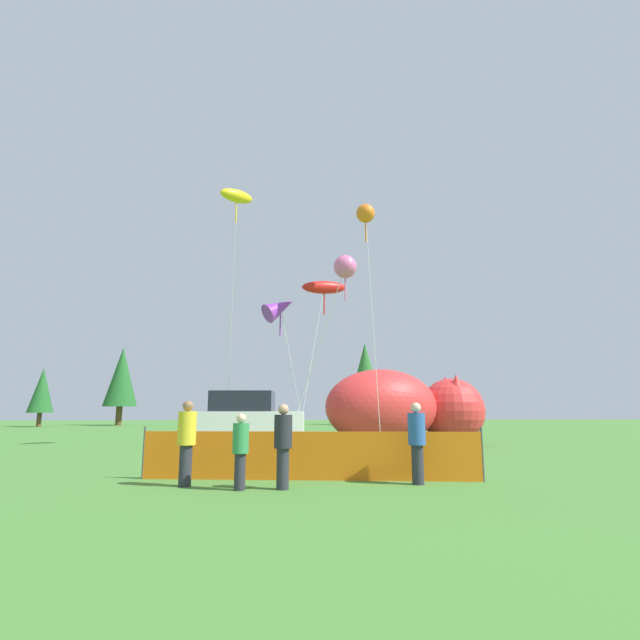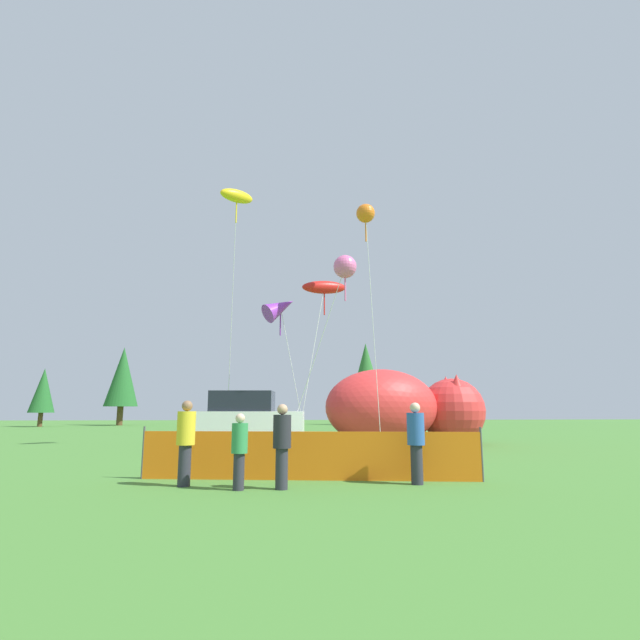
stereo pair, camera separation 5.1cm
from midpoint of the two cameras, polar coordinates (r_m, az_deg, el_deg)
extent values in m
plane|color=#477F33|center=(16.80, 1.89, -15.80)|extent=(120.00, 120.00, 0.00)
cube|color=white|center=(19.76, -8.34, -12.15)|extent=(4.42, 2.09, 1.29)
cube|color=#1E232D|center=(19.78, -8.89, -9.15)|extent=(2.48, 1.79, 0.77)
cylinder|color=black|center=(20.49, -4.24, -13.81)|extent=(0.68, 0.30, 0.67)
cylinder|color=black|center=(18.79, -4.64, -14.14)|extent=(0.68, 0.30, 0.67)
cylinder|color=black|center=(20.86, -11.75, -13.57)|extent=(0.68, 0.30, 0.67)
cylinder|color=black|center=(19.19, -12.81, -13.85)|extent=(0.68, 0.30, 0.67)
cube|color=#1959A5|center=(16.45, 15.07, -14.01)|extent=(0.71, 0.71, 0.03)
cube|color=#1959A5|center=(16.27, 14.29, -13.21)|extent=(0.21, 0.51, 0.50)
cylinder|color=#A5A5AD|center=(16.80, 15.22, -14.69)|extent=(0.02, 0.02, 0.45)
cylinder|color=#A5A5AD|center=(16.44, 16.30, -14.75)|extent=(0.02, 0.02, 0.45)
cylinder|color=#A5A5AD|center=(16.51, 13.92, -14.83)|extent=(0.02, 0.02, 0.45)
cylinder|color=#A5A5AD|center=(16.14, 14.99, -14.90)|extent=(0.02, 0.02, 0.45)
ellipsoid|color=red|center=(23.48, 7.05, -9.86)|extent=(6.16, 4.76, 3.48)
ellipsoid|color=yellow|center=(23.49, 7.09, -11.76)|extent=(4.04, 3.42, 1.57)
sphere|color=red|center=(25.39, 14.80, -10.01)|extent=(3.13, 3.13, 3.13)
cone|color=red|center=(26.16, 14.11, -7.29)|extent=(0.88, 0.88, 0.94)
cone|color=red|center=(24.68, 15.27, -7.08)|extent=(0.88, 0.88, 0.94)
cube|color=orange|center=(12.30, -1.30, -15.25)|extent=(8.03, 1.16, 1.13)
cylinder|color=#4C4C51|center=(13.25, -19.61, -14.07)|extent=(0.05, 0.05, 1.24)
cylinder|color=#4C4C51|center=(12.64, 17.96, -14.38)|extent=(0.05, 0.05, 1.24)
cylinder|color=#2D2D38|center=(11.86, 10.98, -15.92)|extent=(0.27, 0.27, 0.86)
cylinder|color=#2D59A5|center=(11.80, 10.85, -12.12)|extent=(0.39, 0.39, 0.72)
sphere|color=beige|center=(11.79, 10.77, -9.82)|extent=(0.23, 0.23, 0.23)
cylinder|color=#2D2D38|center=(10.99, -4.42, -16.59)|extent=(0.26, 0.26, 0.84)
cylinder|color=#26262D|center=(10.93, -4.36, -12.58)|extent=(0.38, 0.38, 0.70)
sphere|color=tan|center=(10.92, -4.33, -10.15)|extent=(0.23, 0.23, 0.23)
cylinder|color=#2D2D38|center=(10.99, -9.28, -16.74)|extent=(0.23, 0.23, 0.75)
cylinder|color=#338C4C|center=(10.93, -9.18, -13.18)|extent=(0.34, 0.34, 0.62)
sphere|color=beige|center=(10.92, -9.12, -11.03)|extent=(0.20, 0.20, 0.20)
cylinder|color=#2D2D38|center=(11.76, -15.26, -15.76)|extent=(0.27, 0.27, 0.88)
cylinder|color=yellow|center=(11.70, -15.07, -11.84)|extent=(0.40, 0.40, 0.73)
sphere|color=#8C6647|center=(11.69, -14.96, -9.46)|extent=(0.24, 0.24, 0.24)
cylinder|color=silver|center=(21.69, -1.09, -4.98)|extent=(1.33, 1.65, 7.22)
ellipsoid|color=red|center=(23.14, 0.41, 3.75)|extent=(2.36, 1.40, 0.88)
cylinder|color=red|center=(22.98, 0.42, 2.06)|extent=(0.06, 0.06, 1.20)
cylinder|color=silver|center=(18.61, -0.75, -4.68)|extent=(2.21, 1.61, 6.86)
sphere|color=pink|center=(18.59, 2.81, 6.11)|extent=(0.86, 0.86, 0.86)
cylinder|color=pink|center=(18.41, 2.83, 4.01)|extent=(0.06, 0.06, 1.20)
cylinder|color=silver|center=(20.93, 6.02, -0.65)|extent=(0.40, 0.69, 10.17)
sphere|color=orange|center=(22.60, 5.15, 12.04)|extent=(0.83, 0.83, 0.83)
cylinder|color=orange|center=(22.35, 5.18, 10.38)|extent=(0.06, 0.06, 1.20)
cylinder|color=silver|center=(22.24, -3.13, -6.39)|extent=(1.26, 0.18, 6.21)
cone|color=purple|center=(22.72, -4.61, 1.46)|extent=(1.96, 1.59, 1.52)
cylinder|color=purple|center=(22.59, -4.63, -0.28)|extent=(0.06, 0.06, 1.20)
cylinder|color=silver|center=(23.67, -10.16, -0.13)|extent=(0.38, 2.40, 11.41)
ellipsoid|color=yellow|center=(24.18, -9.57, 13.79)|extent=(1.78, 1.75, 0.81)
cylinder|color=yellow|center=(23.90, -9.62, 12.26)|extent=(0.06, 0.06, 1.20)
cylinder|color=brown|center=(55.63, -22.03, -10.12)|extent=(0.61, 0.61, 1.90)
cone|color=#236028|center=(55.72, -21.76, -6.02)|extent=(3.35, 3.35, 6.09)
cylinder|color=brown|center=(53.93, 9.13, -11.04)|extent=(0.43, 0.43, 1.34)
cone|color=#236028|center=(53.95, 9.05, -8.04)|extent=(2.37, 2.37, 4.30)
cylinder|color=brown|center=(53.65, 5.24, -10.75)|extent=(0.66, 0.66, 2.06)
cone|color=#2D6B2D|center=(53.78, 5.16, -6.14)|extent=(3.62, 3.62, 6.58)
cylinder|color=brown|center=(54.54, -29.47, -9.89)|extent=(0.42, 0.42, 1.30)
cone|color=#236028|center=(54.55, -29.22, -7.02)|extent=(2.30, 2.30, 4.17)
camera|label=1|loc=(0.03, -90.07, 0.01)|focal=28.00mm
camera|label=2|loc=(0.03, 89.93, -0.01)|focal=28.00mm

